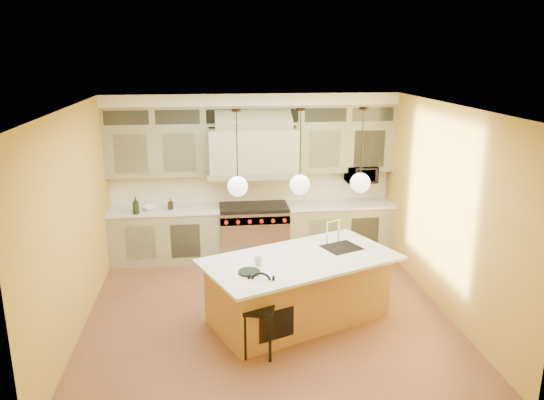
{
  "coord_description": "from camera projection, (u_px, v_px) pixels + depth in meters",
  "views": [
    {
      "loc": [
        -0.74,
        -6.78,
        3.57
      ],
      "look_at": [
        0.15,
        0.7,
        1.46
      ],
      "focal_mm": 35.0,
      "sensor_mm": 36.0,
      "label": 1
    }
  ],
  "objects": [
    {
      "name": "cup",
      "position": [
        258.0,
        261.0,
        6.82
      ],
      "size": [
        0.12,
        0.12,
        0.1
      ],
      "primitive_type": "imported",
      "rotation": [
        0.0,
        0.0,
        -0.07
      ],
      "color": "beige",
      "rests_on": "kitchen_island"
    },
    {
      "name": "fruit_bowl",
      "position": [
        151.0,
        208.0,
        9.12
      ],
      "size": [
        0.27,
        0.27,
        0.06
      ],
      "primitive_type": "imported",
      "rotation": [
        0.0,
        0.0,
        0.04
      ],
      "color": "white",
      "rests_on": "back_cabinetry"
    },
    {
      "name": "wall_left",
      "position": [
        75.0,
        222.0,
        6.85
      ],
      "size": [
        0.0,
        5.0,
        5.0
      ],
      "primitive_type": "plane",
      "rotation": [
        1.57,
        0.0,
        1.57
      ],
      "color": "gold",
      "rests_on": "ground"
    },
    {
      "name": "pendant_left",
      "position": [
        238.0,
        184.0,
        6.72
      ],
      "size": [
        0.26,
        0.26,
        1.11
      ],
      "color": "#2D2319",
      "rests_on": "ceiling"
    },
    {
      "name": "counter_stool",
      "position": [
        260.0,
        311.0,
        6.36
      ],
      "size": [
        0.43,
        0.43,
        1.01
      ],
      "rotation": [
        0.0,
        0.0,
        -0.25
      ],
      "color": "black",
      "rests_on": "floor"
    },
    {
      "name": "wall_back",
      "position": [
        252.0,
        174.0,
        9.53
      ],
      "size": [
        5.0,
        0.0,
        5.0
      ],
      "primitive_type": "plane",
      "rotation": [
        1.57,
        0.0,
        0.0
      ],
      "color": "gold",
      "rests_on": "ground"
    },
    {
      "name": "kitchen_island",
      "position": [
        299.0,
        288.0,
        7.21
      ],
      "size": [
        2.87,
        2.23,
        1.35
      ],
      "rotation": [
        0.0,
        0.0,
        0.4
      ],
      "color": "#A9733B",
      "rests_on": "floor"
    },
    {
      "name": "microwave",
      "position": [
        361.0,
        174.0,
        9.51
      ],
      "size": [
        0.54,
        0.37,
        0.3
      ],
      "primitive_type": "imported",
      "color": "black",
      "rests_on": "back_cabinetry"
    },
    {
      "name": "range",
      "position": [
        254.0,
        231.0,
        9.45
      ],
      "size": [
        1.2,
        0.74,
        0.96
      ],
      "color": "silver",
      "rests_on": "floor"
    },
    {
      "name": "back_cabinetry",
      "position": [
        253.0,
        178.0,
        9.28
      ],
      "size": [
        5.0,
        0.77,
        2.9
      ],
      "color": "gray",
      "rests_on": "floor"
    },
    {
      "name": "floor",
      "position": [
        267.0,
        312.0,
        7.53
      ],
      "size": [
        5.0,
        5.0,
        0.0
      ],
      "primitive_type": "plane",
      "color": "brown",
      "rests_on": "ground"
    },
    {
      "name": "ceiling",
      "position": [
        267.0,
        106.0,
        6.75
      ],
      "size": [
        5.0,
        5.0,
        0.0
      ],
      "primitive_type": "plane",
      "rotation": [
        3.14,
        0.0,
        0.0
      ],
      "color": "white",
      "rests_on": "wall_back"
    },
    {
      "name": "pendant_right",
      "position": [
        360.0,
        181.0,
        6.9
      ],
      "size": [
        0.26,
        0.26,
        1.11
      ],
      "color": "#2D2319",
      "rests_on": "ceiling"
    },
    {
      "name": "wall_right",
      "position": [
        444.0,
        208.0,
        7.42
      ],
      "size": [
        0.0,
        5.0,
        5.0
      ],
      "primitive_type": "plane",
      "rotation": [
        1.57,
        0.0,
        -1.57
      ],
      "color": "gold",
      "rests_on": "ground"
    },
    {
      "name": "oil_bottle_b",
      "position": [
        171.0,
        204.0,
        9.15
      ],
      "size": [
        0.09,
        0.1,
        0.19
      ],
      "primitive_type": "imported",
      "rotation": [
        0.0,
        0.0,
        -0.09
      ],
      "color": "black",
      "rests_on": "back_cabinetry"
    },
    {
      "name": "oil_bottle_a",
      "position": [
        136.0,
        205.0,
        8.85
      ],
      "size": [
        0.12,
        0.12,
        0.3
      ],
      "primitive_type": "imported",
      "rotation": [
        0.0,
        0.0,
        0.05
      ],
      "color": "black",
      "rests_on": "back_cabinetry"
    },
    {
      "name": "pendant_center",
      "position": [
        300.0,
        182.0,
        6.81
      ],
      "size": [
        0.26,
        0.26,
        1.11
      ],
      "color": "#2D2319",
      "rests_on": "ceiling"
    },
    {
      "name": "wall_front",
      "position": [
        297.0,
        297.0,
        4.75
      ],
      "size": [
        5.0,
        0.0,
        5.0
      ],
      "primitive_type": "plane",
      "rotation": [
        -1.57,
        0.0,
        0.0
      ],
      "color": "gold",
      "rests_on": "ground"
    }
  ]
}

